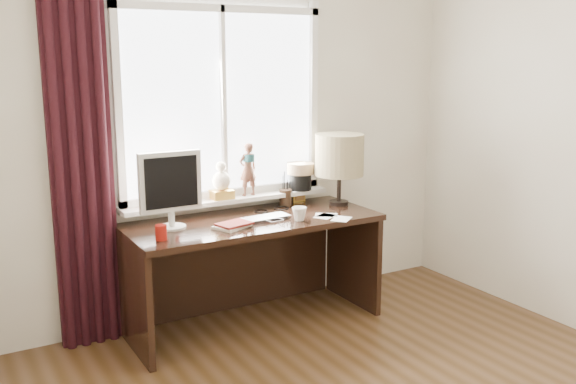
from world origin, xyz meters
TOP-DOWN VIEW (x-y plane):
  - wall_back at (0.00, 2.00)m, footprint 3.50×0.00m
  - wall_left at (-1.75, 0.00)m, footprint 0.00×4.00m
  - laptop at (-0.03, 1.57)m, footprint 0.34×0.23m
  - mug at (0.14, 1.44)m, footprint 0.14×0.14m
  - red_cup at (-0.79, 1.46)m, footprint 0.07×0.07m
  - window at (-0.13, 1.95)m, footprint 1.52×0.22m
  - curtain at (-1.13, 1.91)m, footprint 0.38×0.09m
  - desk at (-0.10, 1.73)m, footprint 1.70×0.70m
  - monitor at (-0.65, 1.68)m, footprint 0.40×0.18m
  - notebook_stack at (-0.31, 1.50)m, footprint 0.27×0.24m
  - brush_holder at (0.28, 1.86)m, footprint 0.09×0.09m
  - icon_frame at (0.43, 1.91)m, footprint 0.10×0.02m
  - table_lamp at (0.63, 1.68)m, footprint 0.35×0.35m
  - loose_papers at (0.38, 1.42)m, footprint 0.24×0.32m
  - desk_cables at (0.10, 1.69)m, footprint 0.30×0.38m

SIDE VIEW (x-z plane):
  - desk at x=-0.10m, z-range 0.13..0.88m
  - loose_papers at x=0.38m, z-range 0.75..0.75m
  - desk_cables at x=0.10m, z-range 0.75..0.76m
  - laptop at x=-0.03m, z-range 0.75..0.78m
  - notebook_stack at x=-0.31m, z-range 0.75..0.78m
  - red_cup at x=-0.79m, z-range 0.75..0.84m
  - mug at x=0.14m, z-range 0.75..0.85m
  - brush_holder at x=0.28m, z-range 0.69..0.94m
  - icon_frame at x=0.43m, z-range 0.75..0.88m
  - monitor at x=-0.65m, z-range 0.78..1.27m
  - table_lamp at x=0.63m, z-range 0.85..1.37m
  - curtain at x=-1.13m, z-range -0.01..2.24m
  - wall_back at x=0.00m, z-range 0.00..2.60m
  - wall_left at x=-1.75m, z-range 0.00..2.60m
  - window at x=-0.13m, z-range 0.60..2.00m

